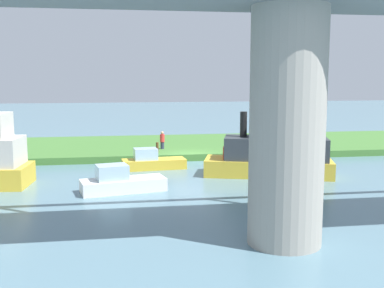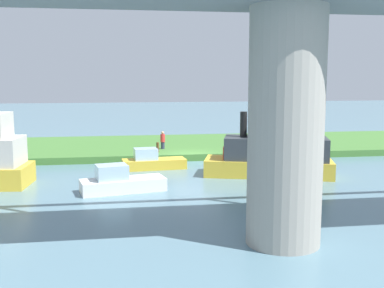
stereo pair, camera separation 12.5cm
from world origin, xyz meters
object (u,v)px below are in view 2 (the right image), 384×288
(bridge_pylon, at_px, (286,128))
(mooring_post, at_px, (158,147))
(pontoon_yellow, at_px, (120,182))
(skiff_small, at_px, (152,161))
(person_on_bank, at_px, (163,140))
(riverboat_paddlewheel, at_px, (273,152))

(bridge_pylon, distance_m, mooring_post, 19.46)
(pontoon_yellow, height_order, skiff_small, pontoon_yellow)
(person_on_bank, xyz_separation_m, skiff_small, (1.22, 5.45, -0.70))
(person_on_bank, xyz_separation_m, riverboat_paddlewheel, (-6.05, 8.84, 0.28))
(bridge_pylon, height_order, pontoon_yellow, bridge_pylon)
(bridge_pylon, xyz_separation_m, mooring_post, (3.12, -18.90, -3.42))
(bridge_pylon, bearing_deg, person_on_bank, -82.79)
(riverboat_paddlewheel, xyz_separation_m, pontoon_yellow, (9.39, 2.72, -0.94))
(pontoon_yellow, distance_m, skiff_small, 6.47)
(mooring_post, distance_m, riverboat_paddlewheel, 9.81)
(mooring_post, relative_size, riverboat_paddlewheel, 0.09)
(person_on_bank, height_order, skiff_small, person_on_bank)
(bridge_pylon, relative_size, skiff_small, 1.99)
(person_on_bank, relative_size, mooring_post, 1.87)
(person_on_bank, distance_m, pontoon_yellow, 12.05)
(riverboat_paddlewheel, relative_size, pontoon_yellow, 1.74)
(pontoon_yellow, bearing_deg, riverboat_paddlewheel, -163.86)
(person_on_bank, bearing_deg, skiff_small, 77.38)
(skiff_small, bearing_deg, mooring_post, -100.13)
(mooring_post, height_order, riverboat_paddlewheel, riverboat_paddlewheel)
(bridge_pylon, relative_size, person_on_bank, 6.18)
(pontoon_yellow, bearing_deg, bridge_pylon, 123.62)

